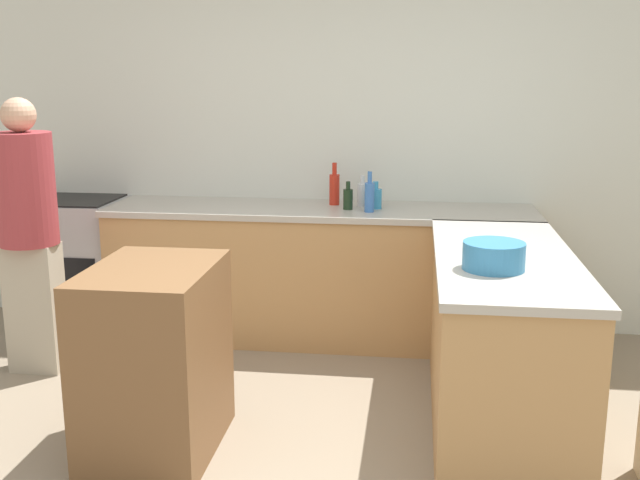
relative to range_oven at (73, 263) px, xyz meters
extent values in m
cube|color=silver|center=(1.79, 0.32, 0.89)|extent=(8.00, 0.06, 2.70)
cube|color=tan|center=(1.79, -0.03, -0.02)|extent=(2.83, 0.65, 0.87)
cube|color=#ADA89E|center=(1.79, -0.03, 0.43)|extent=(2.86, 0.68, 0.04)
cube|color=tan|center=(2.87, -1.20, -0.02)|extent=(0.66, 1.68, 0.87)
cube|color=#ADA89E|center=(2.87, -1.20, 0.43)|extent=(0.69, 1.71, 0.04)
cube|color=#ADADB2|center=(0.00, 0.00, 0.00)|extent=(0.72, 0.58, 0.91)
cube|color=black|center=(0.00, -0.29, -0.14)|extent=(0.60, 0.01, 0.51)
cube|color=black|center=(0.00, 0.00, 0.46)|extent=(0.66, 0.53, 0.01)
cube|color=brown|center=(1.21, -1.69, 0.00)|extent=(0.56, 0.78, 0.92)
cylinder|color=teal|center=(2.79, -1.50, 0.52)|extent=(0.29, 0.29, 0.13)
cylinder|color=black|center=(1.98, -0.08, 0.52)|extent=(0.06, 0.06, 0.13)
cylinder|color=black|center=(1.98, -0.08, 0.61)|extent=(0.03, 0.03, 0.05)
cylinder|color=#338CBF|center=(2.16, -0.02, 0.52)|extent=(0.09, 0.09, 0.13)
cylinder|color=#338CBF|center=(2.16, -0.02, 0.61)|extent=(0.04, 0.04, 0.05)
cylinder|color=red|center=(1.87, 0.09, 0.56)|extent=(0.07, 0.07, 0.21)
cylinder|color=red|center=(1.87, 0.09, 0.70)|extent=(0.03, 0.03, 0.08)
cylinder|color=#386BB7|center=(2.13, -0.15, 0.55)|extent=(0.06, 0.06, 0.19)
cylinder|color=#386BB7|center=(2.13, -0.15, 0.68)|extent=(0.03, 0.03, 0.07)
cylinder|color=silver|center=(2.07, 0.06, 0.53)|extent=(0.07, 0.07, 0.15)
cylinder|color=silver|center=(2.07, 0.06, 0.63)|extent=(0.03, 0.03, 0.06)
cube|color=#ADA38E|center=(0.15, -0.82, -0.06)|extent=(0.31, 0.19, 0.80)
cylinder|color=#993338|center=(0.15, -0.82, 0.67)|extent=(0.35, 0.35, 0.66)
sphere|color=tan|center=(0.15, -0.82, 1.10)|extent=(0.20, 0.20, 0.20)
camera|label=1|loc=(2.43, -4.91, 1.35)|focal=42.00mm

